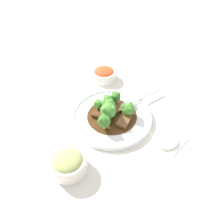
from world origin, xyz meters
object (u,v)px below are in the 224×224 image
main_plate (112,117)px  beef_strip_0 (124,120)px  broccoli_floret_2 (128,109)px  side_bowl_appetizer (69,163)px  beef_strip_1 (118,108)px  side_bowl_kimchi (104,74)px  beef_strip_2 (99,115)px  serving_spoon (131,104)px  broccoli_floret_5 (109,106)px  sauce_dish (166,140)px  broccoli_floret_1 (108,100)px  broccoli_floret_0 (98,104)px  broccoli_floret_6 (104,121)px  broccoli_floret_4 (116,97)px  broccoli_floret_3 (108,110)px

main_plate → beef_strip_0: 0.06m
broccoli_floret_2 → side_bowl_appetizer: bearing=12.6°
beef_strip_1 → side_bowl_kimchi: side_bowl_kimchi is taller
beef_strip_2 → serving_spoon: (-0.13, 0.03, 0.00)m
serving_spoon → side_bowl_appetizer: bearing=16.1°
main_plate → side_bowl_appetizer: 0.24m
broccoli_floret_5 → sauce_dish: size_ratio=0.69×
broccoli_floret_1 → sauce_dish: bearing=104.8°
broccoli_floret_1 → side_bowl_appetizer: (0.24, 0.14, -0.01)m
broccoli_floret_0 → broccoli_floret_6: bearing=69.3°
broccoli_floret_4 → serving_spoon: size_ratio=0.23×
serving_spoon → broccoli_floret_2: bearing=35.8°
broccoli_floret_4 → beef_strip_2: bearing=12.2°
beef_strip_0 → broccoli_floret_1: bearing=-92.6°
beef_strip_0 → broccoli_floret_5: (0.02, -0.07, 0.02)m
beef_strip_0 → serving_spoon: (-0.07, -0.05, 0.00)m
side_bowl_kimchi → broccoli_floret_0: bearing=48.8°
serving_spoon → side_bowl_appetizer: side_bowl_appetizer is taller
beef_strip_1 → broccoli_floret_6: size_ratio=1.21×
beef_strip_0 → side_bowl_appetizer: (0.24, 0.04, 0.01)m
beef_strip_0 → side_bowl_kimchi: (-0.10, -0.26, 0.00)m
broccoli_floret_4 → broccoli_floret_3: bearing=35.1°
side_bowl_kimchi → sauce_dish: side_bowl_kimchi is taller
main_plate → beef_strip_1: (-0.04, -0.01, 0.01)m
beef_strip_2 → broccoli_floret_2: size_ratio=1.19×
main_plate → serving_spoon: bearing=178.7°
broccoli_floret_3 → side_bowl_kimchi: (-0.13, -0.22, -0.03)m
broccoli_floret_1 → broccoli_floret_5: bearing=56.0°
beef_strip_1 → beef_strip_2: (0.08, -0.01, 0.00)m
broccoli_floret_4 → sauce_dish: (-0.03, 0.23, -0.04)m
beef_strip_2 → side_bowl_appetizer: (0.18, 0.11, 0.01)m
broccoli_floret_6 → side_bowl_kimchi: 0.30m
broccoli_floret_0 → side_bowl_kimchi: (-0.14, -0.16, -0.02)m
broccoli_floret_6 → broccoli_floret_1: bearing=-132.3°
side_bowl_appetizer → main_plate: bearing=-157.6°
main_plate → broccoli_floret_0: (0.02, -0.05, 0.04)m
main_plate → side_bowl_kimchi: side_bowl_kimchi is taller
beef_strip_2 → broccoli_floret_4: size_ratio=1.23×
broccoli_floret_1 → broccoli_floret_4: bearing=166.9°
broccoli_floret_1 → broccoli_floret_3: 0.07m
main_plate → beef_strip_1: size_ratio=4.38×
beef_strip_1 → broccoli_floret_5: size_ratio=1.21×
broccoli_floret_6 → broccoli_floret_2: bearing=-179.2°
broccoli_floret_3 → side_bowl_kimchi: bearing=-121.8°
broccoli_floret_1 → side_bowl_kimchi: bearing=-120.6°
beef_strip_1 → serving_spoon: size_ratio=0.33×
side_bowl_kimchi → sauce_dish: bearing=85.2°
beef_strip_0 → serving_spoon: 0.09m
beef_strip_0 → broccoli_floret_6: bearing=-14.6°
beef_strip_1 → side_bowl_appetizer: side_bowl_appetizer is taller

